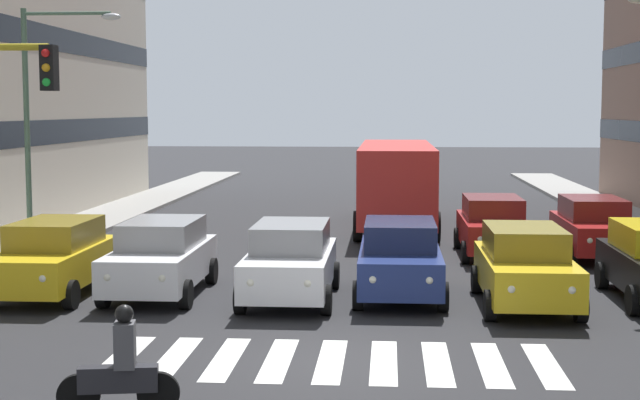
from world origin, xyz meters
The scene contains 12 objects.
ground_plane centered at (0.00, 0.00, 0.00)m, with size 180.00×180.00×0.00m, color #262628.
crosswalk_markings centered at (0.00, 0.00, 0.00)m, with size 7.65×2.80×0.01m.
car_1 centered at (-3.91, -4.72, 0.89)m, with size 2.02×4.44×1.72m.
car_2 centered at (-1.22, -5.54, 0.89)m, with size 2.02×4.44×1.72m.
car_3 centered at (1.22, -5.02, 0.89)m, with size 2.02×4.44×1.72m.
car_4 centered at (4.25, -5.37, 0.89)m, with size 2.02×4.44×1.72m.
car_5 centered at (6.69, -5.15, 0.89)m, with size 2.02×4.44×1.72m.
car_row2_0 centered at (-6.86, -11.63, 0.89)m, with size 2.02×4.44×1.72m.
car_row2_1 centered at (-3.99, -11.70, 0.89)m, with size 2.02×4.44×1.72m.
bus_behind_traffic centered at (-1.22, -17.99, 1.86)m, with size 2.78×10.50×3.00m.
motorcycle_with_rider centered at (2.75, 3.01, 0.65)m, with size 1.69×0.43×1.57m.
street_lamp_right centered at (8.91, -10.53, 4.41)m, with size 2.88×0.28×6.95m.
Camera 1 is at (-0.96, 15.42, 4.27)m, focal length 52.21 mm.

